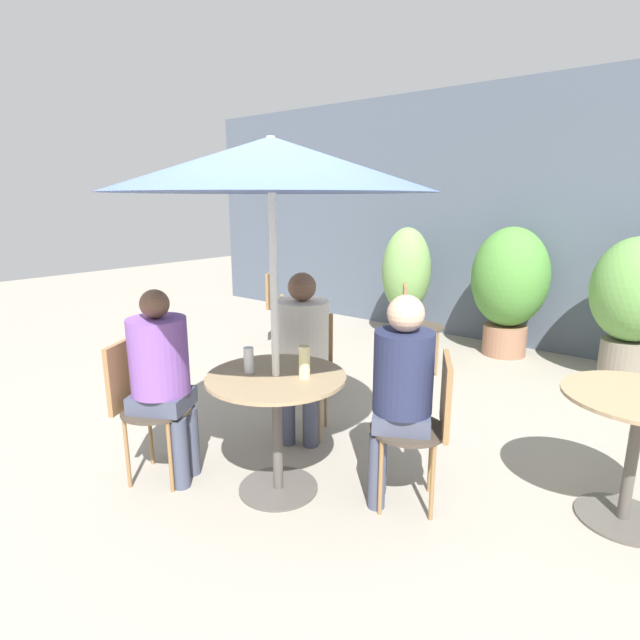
{
  "coord_description": "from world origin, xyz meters",
  "views": [
    {
      "loc": [
        1.84,
        -1.77,
        1.71
      ],
      "look_at": [
        -0.06,
        0.56,
        0.98
      ],
      "focal_mm": 28.0,
      "sensor_mm": 36.0,
      "label": 1
    }
  ],
  "objects_px": {
    "bistro_chair_5": "(414,319)",
    "potted_plant_1": "(509,283)",
    "bistro_chair_2": "(142,396)",
    "beer_glass_1": "(304,362)",
    "bistro_chair_3": "(280,301)",
    "seated_person_2": "(162,370)",
    "cafe_table_near": "(277,405)",
    "umbrella": "(271,166)",
    "potted_plant_0": "(406,277)",
    "bistro_chair_0": "(426,417)",
    "bistro_chair_4": "(293,337)",
    "beer_glass_0": "(249,360)",
    "seated_person_0": "(400,383)",
    "cafe_table_far": "(636,431)",
    "seated_person_1": "(302,343)",
    "bistro_chair_1": "(306,361)",
    "potted_plant_2": "(634,299)"
  },
  "relations": [
    {
      "from": "umbrella",
      "to": "bistro_chair_5",
      "type": "bearing_deg",
      "value": 100.21
    },
    {
      "from": "bistro_chair_2",
      "to": "bistro_chair_5",
      "type": "relative_size",
      "value": 1.0
    },
    {
      "from": "bistro_chair_0",
      "to": "bistro_chair_1",
      "type": "distance_m",
      "value": 1.2
    },
    {
      "from": "cafe_table_near",
      "to": "umbrella",
      "type": "distance_m",
      "value": 1.33
    },
    {
      "from": "seated_person_0",
      "to": "bistro_chair_4",
      "type": "bearing_deg",
      "value": -147.22
    },
    {
      "from": "potted_plant_1",
      "to": "bistro_chair_2",
      "type": "bearing_deg",
      "value": -102.11
    },
    {
      "from": "bistro_chair_3",
      "to": "umbrella",
      "type": "xyz_separation_m",
      "value": [
        2.09,
        -2.22,
        1.34
      ]
    },
    {
      "from": "cafe_table_far",
      "to": "bistro_chair_1",
      "type": "xyz_separation_m",
      "value": [
        -2.08,
        -0.23,
        0.01
      ]
    },
    {
      "from": "bistro_chair_2",
      "to": "bistro_chair_0",
      "type": "bearing_deg",
      "value": -90.0
    },
    {
      "from": "seated_person_2",
      "to": "umbrella",
      "type": "relative_size",
      "value": 0.6
    },
    {
      "from": "bistro_chair_5",
      "to": "seated_person_2",
      "type": "relative_size",
      "value": 0.73
    },
    {
      "from": "seated_person_0",
      "to": "beer_glass_1",
      "type": "bearing_deg",
      "value": -89.11
    },
    {
      "from": "bistro_chair_3",
      "to": "potted_plant_1",
      "type": "xyz_separation_m",
      "value": [
        2.2,
        1.34,
        0.27
      ]
    },
    {
      "from": "cafe_table_far",
      "to": "bistro_chair_5",
      "type": "height_order",
      "value": "bistro_chair_5"
    },
    {
      "from": "cafe_table_far",
      "to": "potted_plant_1",
      "type": "height_order",
      "value": "potted_plant_1"
    },
    {
      "from": "bistro_chair_3",
      "to": "bistro_chair_5",
      "type": "xyz_separation_m",
      "value": [
        1.65,
        0.21,
        0.0
      ]
    },
    {
      "from": "seated_person_2",
      "to": "potted_plant_0",
      "type": "height_order",
      "value": "potted_plant_0"
    },
    {
      "from": "bistro_chair_0",
      "to": "potted_plant_1",
      "type": "bearing_deg",
      "value": 162.65
    },
    {
      "from": "bistro_chair_3",
      "to": "potted_plant_0",
      "type": "height_order",
      "value": "potted_plant_0"
    },
    {
      "from": "bistro_chair_3",
      "to": "seated_person_2",
      "type": "distance_m",
      "value": 2.96
    },
    {
      "from": "beer_glass_0",
      "to": "seated_person_0",
      "type": "bearing_deg",
      "value": 27.35
    },
    {
      "from": "bistro_chair_0",
      "to": "bistro_chair_3",
      "type": "bearing_deg",
      "value": -151.45
    },
    {
      "from": "umbrella",
      "to": "bistro_chair_4",
      "type": "bearing_deg",
      "value": 128.4
    },
    {
      "from": "bistro_chair_1",
      "to": "beer_glass_1",
      "type": "relative_size",
      "value": 4.74
    },
    {
      "from": "bistro_chair_0",
      "to": "umbrella",
      "type": "relative_size",
      "value": 0.44
    },
    {
      "from": "bistro_chair_3",
      "to": "seated_person_2",
      "type": "relative_size",
      "value": 0.73
    },
    {
      "from": "seated_person_1",
      "to": "potted_plant_0",
      "type": "height_order",
      "value": "potted_plant_0"
    },
    {
      "from": "seated_person_1",
      "to": "beer_glass_1",
      "type": "height_order",
      "value": "seated_person_1"
    },
    {
      "from": "bistro_chair_5",
      "to": "seated_person_2",
      "type": "bearing_deg",
      "value": 144.77
    },
    {
      "from": "bistro_chair_2",
      "to": "beer_glass_1",
      "type": "distance_m",
      "value": 1.06
    },
    {
      "from": "bistro_chair_3",
      "to": "bistro_chair_5",
      "type": "relative_size",
      "value": 1.0
    },
    {
      "from": "bistro_chair_2",
      "to": "potted_plant_0",
      "type": "distance_m",
      "value": 3.86
    },
    {
      "from": "bistro_chair_1",
      "to": "bistro_chair_5",
      "type": "height_order",
      "value": "same"
    },
    {
      "from": "bistro_chair_5",
      "to": "potted_plant_1",
      "type": "height_order",
      "value": "potted_plant_1"
    },
    {
      "from": "seated_person_1",
      "to": "potted_plant_0",
      "type": "bearing_deg",
      "value": 76.32
    },
    {
      "from": "potted_plant_0",
      "to": "bistro_chair_2",
      "type": "bearing_deg",
      "value": -84.73
    },
    {
      "from": "seated_person_1",
      "to": "potted_plant_2",
      "type": "distance_m",
      "value": 3.25
    },
    {
      "from": "potted_plant_0",
      "to": "bistro_chair_4",
      "type": "bearing_deg",
      "value": -85.73
    },
    {
      "from": "bistro_chair_0",
      "to": "umbrella",
      "type": "distance_m",
      "value": 1.59
    },
    {
      "from": "bistro_chair_5",
      "to": "potted_plant_2",
      "type": "relative_size",
      "value": 0.64
    },
    {
      "from": "seated_person_1",
      "to": "bistro_chair_3",
      "type": "bearing_deg",
      "value": 108.56
    },
    {
      "from": "bistro_chair_0",
      "to": "bistro_chair_2",
      "type": "xyz_separation_m",
      "value": [
        -1.49,
        -0.82,
        0.0
      ]
    },
    {
      "from": "potted_plant_1",
      "to": "bistro_chair_3",
      "type": "bearing_deg",
      "value": -148.7
    },
    {
      "from": "bistro_chair_1",
      "to": "seated_person_2",
      "type": "xyz_separation_m",
      "value": [
        -0.2,
        -1.08,
        0.18
      ]
    },
    {
      "from": "seated_person_2",
      "to": "beer_glass_1",
      "type": "xyz_separation_m",
      "value": [
        0.77,
        0.41,
        0.1
      ]
    },
    {
      "from": "seated_person_2",
      "to": "umbrella",
      "type": "height_order",
      "value": "umbrella"
    },
    {
      "from": "beer_glass_1",
      "to": "potted_plant_2",
      "type": "relative_size",
      "value": 0.13
    },
    {
      "from": "bistro_chair_4",
      "to": "seated_person_1",
      "type": "xyz_separation_m",
      "value": [
        0.59,
        -0.56,
        0.18
      ]
    },
    {
      "from": "bistro_chair_4",
      "to": "beer_glass_0",
      "type": "xyz_separation_m",
      "value": [
        0.77,
        -1.24,
        0.26
      ]
    },
    {
      "from": "potted_plant_1",
      "to": "bistro_chair_4",
      "type": "bearing_deg",
      "value": -113.51
    }
  ]
}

